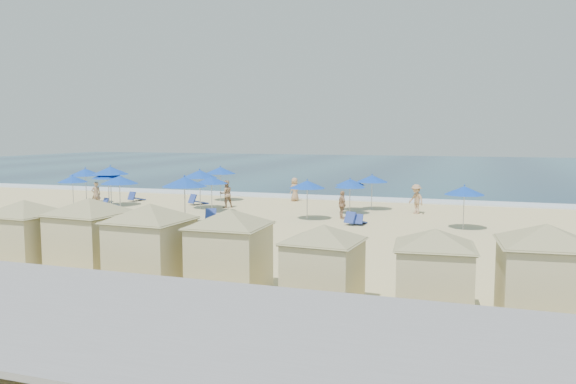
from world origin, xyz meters
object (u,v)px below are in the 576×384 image
(cabana_1, at_px, (90,227))
(cabana_6, at_px, (545,262))
(cabana_3, at_px, (230,240))
(umbrella_9, at_px, (372,179))
(umbrella_6, at_px, (184,182))
(cabana_4, at_px, (323,256))
(beachgoer_0, at_px, (96,194))
(trash_bin, at_px, (186,232))
(umbrella_1, at_px, (73,179))
(umbrella_7, at_px, (350,182))
(umbrella_5, at_px, (200,174))
(umbrella_13, at_px, (212,180))
(beachgoer_3, at_px, (416,199))
(umbrella_12, at_px, (108,175))
(umbrella_8, at_px, (307,184))
(cabana_0, at_px, (25,227))
(cabana_2, at_px, (150,235))
(cabana_5, at_px, (434,262))
(umbrella_11, at_px, (464,190))
(umbrella_0, at_px, (85,172))
(umbrella_4, at_px, (220,170))
(beachgoer_1, at_px, (226,194))
(beachgoer_4, at_px, (295,189))
(umbrella_10, at_px, (350,184))
(umbrella_2, at_px, (110,171))
(umbrella_3, at_px, (119,180))

(cabana_1, relative_size, cabana_6, 1.03)
(cabana_3, distance_m, umbrella_9, 19.44)
(umbrella_6, bearing_deg, cabana_4, -46.58)
(beachgoer_0, bearing_deg, trash_bin, 87.07)
(cabana_1, relative_size, umbrella_1, 2.16)
(umbrella_6, height_order, umbrella_7, umbrella_6)
(umbrella_5, bearing_deg, cabana_4, -53.39)
(umbrella_13, xyz_separation_m, beachgoer_3, (11.70, 3.39, -1.08))
(cabana_4, bearing_deg, umbrella_12, 139.41)
(trash_bin, bearing_deg, cabana_6, -44.71)
(umbrella_8, bearing_deg, umbrella_9, 62.24)
(beachgoer_3, bearing_deg, cabana_6, -32.12)
(trash_bin, distance_m, beachgoer_3, 14.78)
(cabana_0, bearing_deg, cabana_2, -3.65)
(cabana_3, xyz_separation_m, cabana_5, (5.91, -0.32, -0.13))
(umbrella_8, xyz_separation_m, umbrella_11, (8.24, -0.51, -0.02))
(beachgoer_0, xyz_separation_m, beachgoer_3, (19.98, 3.44, 0.06))
(cabana_4, xyz_separation_m, umbrella_12, (-18.72, 16.05, 0.62))
(umbrella_7, relative_size, beachgoer_0, 1.25)
(cabana_4, height_order, umbrella_6, umbrella_6)
(trash_bin, relative_size, cabana_0, 0.18)
(cabana_3, xyz_separation_m, beachgoer_0, (-16.48, 15.25, -0.78))
(umbrella_0, height_order, umbrella_8, umbrella_0)
(umbrella_7, height_order, umbrella_8, umbrella_8)
(umbrella_1, bearing_deg, umbrella_4, 41.21)
(cabana_1, bearing_deg, umbrella_9, 72.80)
(umbrella_5, xyz_separation_m, umbrella_7, (9.09, 2.26, -0.44))
(beachgoer_1, bearing_deg, umbrella_1, -24.76)
(umbrella_5, bearing_deg, beachgoer_1, 42.86)
(umbrella_7, height_order, beachgoer_4, umbrella_7)
(umbrella_6, xyz_separation_m, umbrella_7, (6.78, 8.34, -0.51))
(cabana_3, distance_m, umbrella_5, 19.06)
(umbrella_10, distance_m, umbrella_11, 7.29)
(umbrella_1, relative_size, umbrella_4, 0.86)
(umbrella_0, bearing_deg, umbrella_2, -12.10)
(cabana_2, xyz_separation_m, beachgoer_1, (-5.79, 17.86, -0.77))
(umbrella_8, bearing_deg, beachgoer_1, 153.12)
(cabana_2, bearing_deg, cabana_6, 0.28)
(umbrella_11, bearing_deg, umbrella_3, -174.95)
(umbrella_6, distance_m, beachgoer_1, 7.45)
(cabana_2, bearing_deg, beachgoer_4, 96.82)
(umbrella_6, xyz_separation_m, umbrella_12, (-8.44, 5.18, -0.21))
(cabana_6, bearing_deg, umbrella_6, 146.24)
(beachgoer_0, distance_m, beachgoer_1, 8.48)
(cabana_1, xyz_separation_m, umbrella_0, (-12.97, 16.10, 0.48))
(beachgoer_4, bearing_deg, beachgoer_3, 89.33)
(umbrella_8, bearing_deg, cabana_1, -103.06)
(umbrella_5, xyz_separation_m, umbrella_8, (7.65, -2.09, -0.25))
(cabana_4, distance_m, umbrella_7, 19.53)
(umbrella_5, bearing_deg, umbrella_4, 98.45)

